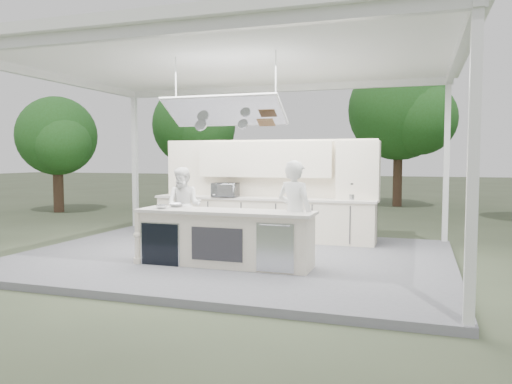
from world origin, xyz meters
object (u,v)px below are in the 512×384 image
(head_chef, at_px, (295,214))
(sous_chef, at_px, (184,206))
(demo_island, at_px, (223,238))
(back_counter, at_px, (263,218))

(head_chef, height_order, sous_chef, head_chef)
(demo_island, height_order, sous_chef, sous_chef)
(head_chef, xyz_separation_m, sous_chef, (-2.80, 1.50, -0.08))
(demo_island, height_order, head_chef, head_chef)
(demo_island, xyz_separation_m, back_counter, (-0.18, 2.81, 0.00))
(demo_island, bearing_deg, back_counter, 93.63)
(back_counter, bearing_deg, sous_chef, -142.10)
(head_chef, distance_m, sous_chef, 3.17)
(back_counter, distance_m, head_chef, 2.97)
(demo_island, relative_size, head_chef, 1.72)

